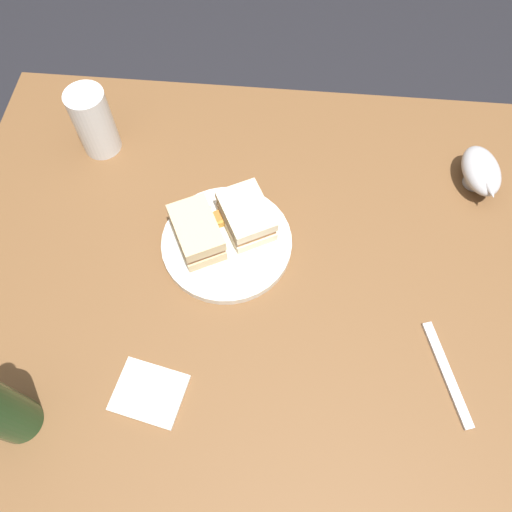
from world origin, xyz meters
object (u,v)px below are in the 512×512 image
Objects in this scene: pint_glass at (95,125)px; fork at (447,374)px; sandwich_half_right at (197,233)px; plate at (227,243)px; gravy_boat at (481,172)px; napkin at (149,393)px; sandwich_half_left at (246,216)px.

fork is (0.67, -0.42, -0.06)m from pint_glass.
fork is (0.44, -0.21, -0.04)m from sandwich_half_right.
gravy_boat reaches higher than plate.
napkin is (0.19, -0.50, -0.06)m from pint_glass.
plate is 1.68× the size of pint_glass.
sandwich_half_left reaches higher than fork.
sandwich_half_left is 0.94× the size of pint_glass.
gravy_boat is (0.76, -0.03, -0.02)m from pint_glass.
pint_glass is 1.07× the size of gravy_boat.
fork is (0.48, 0.07, -0.00)m from napkin.
gravy_boat is at bearing 39.43° from napkin.
sandwich_half_left is 0.10m from sandwich_half_right.
plate is 0.51m from gravy_boat.
napkin is (-0.57, -0.47, -0.04)m from gravy_boat.
sandwich_half_right is (-0.05, -0.00, 0.04)m from plate.
plate is 0.30m from napkin.
pint_glass is (-0.32, 0.17, 0.02)m from sandwich_half_left.
gravy_boat reaches higher than fork.
sandwich_half_left is at bearing 50.52° from plate.
pint_glass is 0.54m from napkin.
sandwich_half_left is at bearing -143.14° from fork.
gravy_boat is 0.74m from napkin.
fork is (0.39, -0.21, -0.00)m from plate.
fork is at bearing -32.11° from pint_glass.
sandwich_half_left is 1.22× the size of napkin.
sandwich_half_right is 0.56m from gravy_boat.
gravy_boat is at bearing 19.65° from sandwich_half_right.
pint_glass is 0.80× the size of fork.
sandwich_half_right reaches higher than napkin.
pint_glass is at bearing 137.00° from sandwich_half_right.
sandwich_half_right is at bearing -43.00° from pint_glass.
napkin is at bearing -68.90° from pint_glass.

